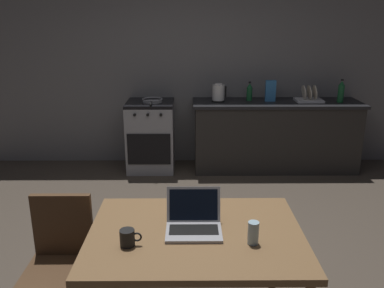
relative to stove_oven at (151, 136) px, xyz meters
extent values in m
plane|color=#473D33|center=(0.47, -2.22, -0.45)|extent=(12.00, 12.00, 0.00)
cube|color=slate|center=(0.77, 0.35, 0.96)|extent=(6.40, 0.10, 2.83)
cube|color=#282623|center=(1.63, 0.00, -0.02)|extent=(2.10, 0.60, 0.87)
cube|color=black|center=(1.63, 0.00, 0.43)|extent=(2.16, 0.64, 0.04)
cube|color=gray|center=(0.00, 0.00, -0.02)|extent=(0.60, 0.60, 0.87)
cube|color=black|center=(0.00, 0.00, 0.43)|extent=(0.60, 0.60, 0.04)
cube|color=black|center=(0.00, -0.30, -0.09)|extent=(0.54, 0.01, 0.40)
cylinder|color=black|center=(-0.16, -0.31, 0.35)|extent=(0.04, 0.02, 0.04)
cylinder|color=black|center=(0.00, -0.31, 0.35)|extent=(0.04, 0.02, 0.04)
cylinder|color=black|center=(0.16, -0.31, 0.35)|extent=(0.04, 0.02, 0.04)
cube|color=brown|center=(0.54, -3.03, 0.28)|extent=(1.24, 0.91, 0.04)
cylinder|color=brown|center=(-0.02, -2.63, -0.10)|extent=(0.05, 0.05, 0.71)
cylinder|color=brown|center=(1.10, -2.63, -0.10)|extent=(0.05, 0.05, 0.71)
cube|color=#4C331E|center=(-0.31, -2.96, -0.02)|extent=(0.40, 0.40, 0.04)
cube|color=#4C331E|center=(-0.31, -2.78, 0.21)|extent=(0.38, 0.04, 0.42)
cylinder|color=#4C331E|center=(-0.48, -2.79, -0.25)|extent=(0.04, 0.04, 0.41)
cylinder|color=#4C331E|center=(-0.14, -2.79, -0.25)|extent=(0.04, 0.04, 0.41)
cube|color=#99999E|center=(0.53, -3.05, 0.30)|extent=(0.32, 0.22, 0.02)
cube|color=black|center=(0.53, -3.04, 0.31)|extent=(0.28, 0.12, 0.00)
cube|color=#99999E|center=(0.53, -2.91, 0.41)|extent=(0.32, 0.07, 0.20)
cube|color=black|center=(0.53, -2.91, 0.41)|extent=(0.29, 0.06, 0.18)
cylinder|color=black|center=(0.88, 0.00, 0.46)|extent=(0.16, 0.16, 0.02)
cylinder|color=silver|center=(0.88, 0.00, 0.57)|extent=(0.15, 0.15, 0.20)
cylinder|color=silver|center=(0.88, 0.00, 0.68)|extent=(0.09, 0.09, 0.02)
cube|color=black|center=(0.97, 0.00, 0.58)|extent=(0.02, 0.02, 0.14)
cylinder|color=#19592D|center=(2.43, -0.05, 0.56)|extent=(0.08, 0.08, 0.21)
cone|color=#19592D|center=(2.43, -0.05, 0.70)|extent=(0.08, 0.08, 0.06)
cylinder|color=black|center=(2.43, -0.05, 0.74)|extent=(0.04, 0.04, 0.02)
cylinder|color=gray|center=(0.03, -0.02, 0.46)|extent=(0.25, 0.25, 0.01)
torus|color=gray|center=(0.03, -0.02, 0.49)|extent=(0.26, 0.26, 0.02)
cylinder|color=black|center=(0.03, -0.23, 0.47)|extent=(0.02, 0.18, 0.02)
cylinder|color=black|center=(0.17, -3.17, 0.34)|extent=(0.08, 0.08, 0.09)
torus|color=black|center=(0.22, -3.17, 0.35)|extent=(0.05, 0.01, 0.05)
cylinder|color=#99B7C6|center=(0.85, -3.16, 0.36)|extent=(0.06, 0.06, 0.13)
cube|color=#3372B2|center=(1.55, 0.02, 0.59)|extent=(0.13, 0.05, 0.27)
cube|color=silver|center=(2.04, 0.00, 0.47)|extent=(0.34, 0.26, 0.03)
cylinder|color=beige|center=(1.97, 0.00, 0.57)|extent=(0.04, 0.18, 0.18)
cylinder|color=beige|center=(2.04, 0.00, 0.57)|extent=(0.04, 0.18, 0.18)
cylinder|color=beige|center=(2.11, 0.00, 0.57)|extent=(0.04, 0.18, 0.18)
cylinder|color=#19592D|center=(1.29, 0.08, 0.54)|extent=(0.07, 0.07, 0.16)
cone|color=#19592D|center=(1.29, 0.08, 0.65)|extent=(0.07, 0.07, 0.06)
cylinder|color=black|center=(1.29, 0.08, 0.69)|extent=(0.03, 0.03, 0.02)
camera|label=1|loc=(0.50, -5.11, 1.48)|focal=37.80mm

